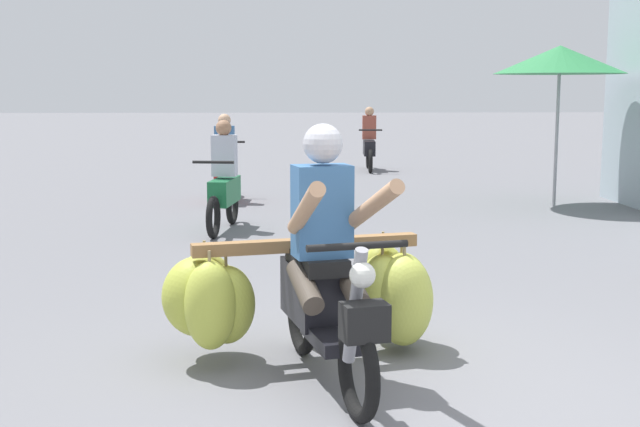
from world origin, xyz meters
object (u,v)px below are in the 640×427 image
object	(u,v)px
motorbike_main_loaded	(311,290)
motorbike_distant_ahead_left	(369,145)
motorbike_distant_far_ahead	(224,186)
motorbike_distant_ahead_right	(225,166)
market_umbrella_near_shop	(560,60)

from	to	relation	value
motorbike_main_loaded	motorbike_distant_ahead_left	xyz separation A→B (m)	(1.66, 12.99, 0.08)
motorbike_main_loaded	motorbike_distant_ahead_left	distance (m)	13.10
motorbike_distant_ahead_left	motorbike_distant_far_ahead	world-z (taller)	same
motorbike_main_loaded	motorbike_distant_far_ahead	distance (m)	5.30
motorbike_distant_ahead_right	motorbike_distant_far_ahead	xyz separation A→B (m)	(0.18, -2.72, 0.00)
motorbike_main_loaded	market_umbrella_near_shop	size ratio (longest dim) A/B	0.80
motorbike_distant_far_ahead	motorbike_distant_ahead_right	bearing A→B (deg)	93.85
motorbike_main_loaded	motorbike_distant_far_ahead	bearing A→B (deg)	100.37
motorbike_distant_far_ahead	market_umbrella_near_shop	size ratio (longest dim) A/B	0.66
motorbike_distant_ahead_left	market_umbrella_near_shop	world-z (taller)	market_umbrella_near_shop
market_umbrella_near_shop	motorbike_distant_far_ahead	bearing A→B (deg)	-157.87
motorbike_distant_far_ahead	motorbike_distant_ahead_left	bearing A→B (deg)	71.44
motorbike_main_loaded	market_umbrella_near_shop	xyz separation A→B (m)	(3.95, 7.20, 1.73)
motorbike_main_loaded	motorbike_distant_far_ahead	xyz separation A→B (m)	(-0.95, 5.21, 0.08)
motorbike_distant_ahead_left	motorbike_distant_ahead_right	world-z (taller)	same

